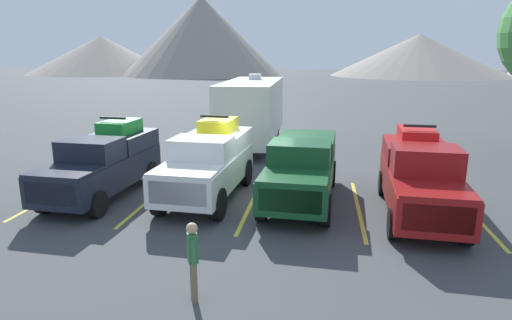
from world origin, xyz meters
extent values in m
plane|color=#3F4244|center=(0.00, 0.00, 0.00)|extent=(240.00, 240.00, 0.00)
cube|color=black|center=(-5.12, -0.76, 0.89)|extent=(2.23, 5.40, 0.95)
cube|color=black|center=(-5.23, -2.67, 1.40)|extent=(1.93, 1.59, 0.08)
cube|color=black|center=(-5.14, -1.24, 1.72)|extent=(1.88, 1.48, 0.73)
cube|color=slate|center=(-5.18, -1.79, 1.76)|extent=(1.70, 0.31, 0.54)
cube|color=black|center=(-5.03, 0.67, 1.66)|extent=(2.02, 2.54, 0.60)
cube|color=silver|center=(-5.27, -3.38, 0.93)|extent=(1.63, 0.16, 0.66)
cylinder|color=black|center=(-4.34, -2.61, 0.41)|extent=(0.33, 0.84, 0.82)
cylinder|color=black|center=(-6.10, -2.51, 0.41)|extent=(0.33, 0.84, 0.82)
cylinder|color=black|center=(-4.13, 0.98, 0.41)|extent=(0.33, 0.84, 0.82)
cylinder|color=black|center=(-5.89, 1.09, 0.41)|extent=(0.33, 0.84, 0.82)
cube|color=green|center=(-5.03, 0.67, 2.18)|extent=(1.15, 1.62, 0.45)
cylinder|color=black|center=(-4.63, 0.11, 2.18)|extent=(0.21, 0.45, 0.44)
cylinder|color=black|center=(-5.49, 0.16, 2.18)|extent=(0.21, 0.45, 0.44)
cylinder|color=black|center=(-4.57, 1.18, 2.18)|extent=(0.21, 0.45, 0.44)
cylinder|color=black|center=(-5.43, 1.23, 2.18)|extent=(0.21, 0.45, 0.44)
cube|color=black|center=(-5.06, 0.23, 2.56)|extent=(0.96, 0.14, 0.08)
cube|color=white|center=(-1.54, -0.43, 0.95)|extent=(2.30, 5.36, 0.95)
cube|color=white|center=(-1.65, -2.32, 1.47)|extent=(2.00, 1.58, 0.08)
cube|color=white|center=(-1.57, -0.90, 1.79)|extent=(1.96, 1.48, 0.73)
cube|color=slate|center=(-1.60, -1.44, 1.83)|extent=(1.77, 0.31, 0.54)
cube|color=white|center=(-1.46, 0.99, 1.74)|extent=(2.10, 2.53, 0.62)
cube|color=silver|center=(-1.70, -3.02, 1.00)|extent=(1.70, 0.16, 0.66)
cylinder|color=black|center=(-0.73, -2.27, 0.48)|extent=(0.34, 0.97, 0.96)
cylinder|color=black|center=(-2.56, -2.16, 0.48)|extent=(0.34, 0.97, 0.96)
cylinder|color=black|center=(-0.52, 1.30, 0.48)|extent=(0.34, 0.97, 0.96)
cylinder|color=black|center=(-2.35, 1.41, 0.48)|extent=(0.34, 0.97, 0.96)
cube|color=yellow|center=(-1.46, 0.99, 2.27)|extent=(1.19, 1.61, 0.45)
cylinder|color=black|center=(-1.04, 0.43, 2.26)|extent=(0.21, 0.45, 0.44)
cylinder|color=black|center=(-1.94, 0.49, 2.26)|extent=(0.21, 0.45, 0.44)
cylinder|color=black|center=(-0.98, 1.49, 2.26)|extent=(0.21, 0.45, 0.44)
cylinder|color=black|center=(-1.88, 1.55, 2.26)|extent=(0.21, 0.45, 0.44)
cube|color=black|center=(-1.48, 0.56, 2.64)|extent=(1.00, 0.14, 0.08)
cube|color=#144723|center=(1.58, -0.26, 0.93)|extent=(2.33, 5.85, 0.91)
cube|color=#144723|center=(1.46, -2.33, 1.42)|extent=(2.00, 1.72, 0.08)
cube|color=#144723|center=(1.55, -0.78, 1.74)|extent=(1.96, 1.60, 0.72)
cube|color=slate|center=(1.52, -1.38, 1.78)|extent=(1.76, 0.31, 0.53)
cube|color=#144723|center=(1.67, 1.28, 1.65)|extent=(2.10, 2.75, 0.54)
cube|color=silver|center=(1.41, -3.10, 0.97)|extent=(1.69, 0.16, 0.64)
cylinder|color=black|center=(2.38, -2.27, 0.47)|extent=(0.34, 0.95, 0.94)
cylinder|color=black|center=(0.55, -2.16, 0.47)|extent=(0.34, 0.95, 0.94)
cylinder|color=black|center=(2.61, 1.63, 0.47)|extent=(0.34, 0.95, 0.94)
cylinder|color=black|center=(0.78, 1.74, 0.47)|extent=(0.34, 0.95, 0.94)
cube|color=maroon|center=(5.15, -1.05, 0.90)|extent=(2.27, 5.69, 0.98)
cube|color=maroon|center=(5.03, -3.06, 1.43)|extent=(1.95, 1.67, 0.08)
cube|color=maroon|center=(5.12, -1.55, 1.81)|extent=(1.91, 1.56, 0.83)
cube|color=slate|center=(5.08, -2.13, 1.85)|extent=(1.72, 0.33, 0.61)
cube|color=maroon|center=(5.24, 0.45, 1.68)|extent=(2.05, 2.68, 0.57)
cube|color=silver|center=(4.98, -3.81, 0.95)|extent=(1.65, 0.16, 0.69)
cylinder|color=black|center=(5.93, -3.00, 0.41)|extent=(0.33, 0.84, 0.83)
cylinder|color=black|center=(4.14, -2.89, 0.41)|extent=(0.33, 0.84, 0.83)
cylinder|color=black|center=(6.15, 0.79, 0.41)|extent=(0.33, 0.84, 0.83)
cylinder|color=black|center=(4.37, 0.90, 0.41)|extent=(0.33, 0.84, 0.83)
cube|color=red|center=(5.24, 0.45, 2.19)|extent=(1.16, 1.70, 0.45)
cylinder|color=black|center=(5.64, -0.14, 2.18)|extent=(0.21, 0.45, 0.44)
cylinder|color=black|center=(4.77, -0.09, 2.18)|extent=(0.21, 0.45, 0.44)
cylinder|color=black|center=(5.70, 0.99, 2.18)|extent=(0.21, 0.45, 0.44)
cylinder|color=black|center=(4.83, 1.04, 2.18)|extent=(0.21, 0.45, 0.44)
cube|color=black|center=(5.21, -0.01, 2.56)|extent=(0.97, 0.14, 0.08)
cube|color=gold|center=(-6.84, -0.66, 0.00)|extent=(0.12, 5.50, 0.01)
cube|color=gold|center=(-3.42, -0.66, 0.00)|extent=(0.12, 5.50, 0.01)
cube|color=gold|center=(0.00, -0.66, 0.00)|extent=(0.12, 5.50, 0.01)
cube|color=gold|center=(3.42, -0.66, 0.00)|extent=(0.12, 5.50, 0.01)
cube|color=gold|center=(6.84, -0.66, 0.00)|extent=(0.12, 5.50, 0.01)
cube|color=silver|center=(-1.37, 8.20, 1.96)|extent=(2.72, 7.91, 2.85)
cube|color=#595960|center=(-2.68, 8.18, 2.10)|extent=(0.14, 7.56, 0.24)
cube|color=silver|center=(-1.39, 9.38, 3.53)|extent=(0.61, 0.71, 0.30)
cube|color=#333333|center=(-1.30, 3.67, 0.32)|extent=(0.14, 1.20, 0.12)
cylinder|color=black|center=(-0.16, 7.28, 0.38)|extent=(0.23, 0.76, 0.76)
cylinder|color=black|center=(-2.55, 7.24, 0.38)|extent=(0.23, 0.76, 0.76)
cylinder|color=black|center=(-0.19, 9.17, 0.38)|extent=(0.23, 0.76, 0.76)
cylinder|color=black|center=(-2.58, 9.13, 0.38)|extent=(0.23, 0.76, 0.76)
cylinder|color=#726047|center=(-0.19, -6.60, 0.41)|extent=(0.12, 0.12, 0.82)
cylinder|color=#726047|center=(-0.26, -6.44, 0.41)|extent=(0.12, 0.12, 0.82)
cube|color=#33723F|center=(-0.22, -6.52, 1.12)|extent=(0.27, 0.30, 0.58)
sphere|color=tan|center=(-0.22, -6.52, 1.52)|extent=(0.22, 0.22, 0.22)
cylinder|color=#33723F|center=(-0.17, -6.64, 1.09)|extent=(0.10, 0.10, 0.52)
cylinder|color=#33723F|center=(-0.28, -6.40, 1.09)|extent=(0.10, 0.10, 0.52)
cone|color=gray|center=(-48.69, 83.99, 4.30)|extent=(33.33, 33.33, 8.61)
cone|color=gray|center=(-23.77, 81.17, 8.28)|extent=(34.64, 34.64, 16.55)
cone|color=gray|center=(22.25, 84.38, 4.32)|extent=(36.68, 36.68, 8.64)
camera|label=1|loc=(2.13, -14.03, 4.78)|focal=30.60mm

